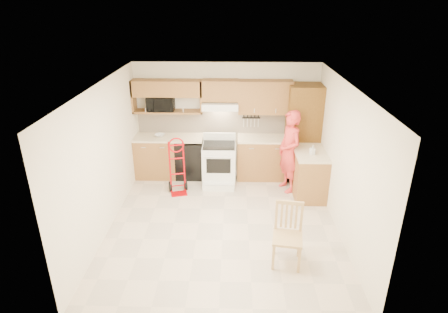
{
  "coord_description": "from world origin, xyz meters",
  "views": [
    {
      "loc": [
        0.17,
        -5.76,
        3.78
      ],
      "look_at": [
        0.0,
        0.5,
        1.1
      ],
      "focal_mm": 30.26,
      "sensor_mm": 36.0,
      "label": 1
    }
  ],
  "objects_px": {
    "person": "(289,152)",
    "hand_truck": "(177,168)",
    "dining_chair": "(288,236)",
    "range": "(219,161)",
    "microwave": "(161,103)"
  },
  "relations": [
    {
      "from": "microwave",
      "to": "dining_chair",
      "type": "height_order",
      "value": "microwave"
    },
    {
      "from": "range",
      "to": "dining_chair",
      "type": "relative_size",
      "value": 1.07
    },
    {
      "from": "dining_chair",
      "to": "person",
      "type": "bearing_deg",
      "value": 90.95
    },
    {
      "from": "range",
      "to": "person",
      "type": "height_order",
      "value": "person"
    },
    {
      "from": "person",
      "to": "dining_chair",
      "type": "xyz_separation_m",
      "value": [
        -0.31,
        -2.4,
        -0.37
      ]
    },
    {
      "from": "person",
      "to": "hand_truck",
      "type": "bearing_deg",
      "value": -105.61
    },
    {
      "from": "range",
      "to": "hand_truck",
      "type": "distance_m",
      "value": 0.94
    },
    {
      "from": "hand_truck",
      "to": "dining_chair",
      "type": "distance_m",
      "value": 2.94
    },
    {
      "from": "person",
      "to": "dining_chair",
      "type": "relative_size",
      "value": 1.77
    },
    {
      "from": "range",
      "to": "microwave",
      "type": "bearing_deg",
      "value": 159.34
    },
    {
      "from": "range",
      "to": "dining_chair",
      "type": "height_order",
      "value": "range"
    },
    {
      "from": "range",
      "to": "hand_truck",
      "type": "xyz_separation_m",
      "value": [
        -0.83,
        -0.46,
        0.03
      ]
    },
    {
      "from": "person",
      "to": "dining_chair",
      "type": "height_order",
      "value": "person"
    },
    {
      "from": "hand_truck",
      "to": "dining_chair",
      "type": "height_order",
      "value": "hand_truck"
    },
    {
      "from": "hand_truck",
      "to": "range",
      "type": "bearing_deg",
      "value": 15.38
    }
  ]
}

